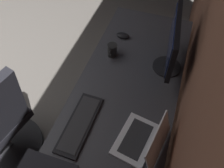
# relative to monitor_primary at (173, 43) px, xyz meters

# --- Properties ---
(wall_back) EXTENTS (5.01, 0.10, 2.60)m
(wall_back) POSITION_rel_monitor_primary_xyz_m (0.48, 0.19, 0.34)
(wall_back) COLOR brown
(wall_back) RESTS_ON ground
(desk) EXTENTS (2.05, 0.67, 0.73)m
(desk) POSITION_rel_monitor_primary_xyz_m (0.43, -0.21, -0.30)
(desk) COLOR #38383D
(desk) RESTS_ON ground
(monitor_primary) EXTENTS (0.48, 0.20, 0.39)m
(monitor_primary) POSITION_rel_monitor_primary_xyz_m (0.00, 0.00, 0.00)
(monitor_primary) COLOR black
(monitor_primary) RESTS_ON desk
(laptop_left) EXTENTS (0.33, 0.29, 0.19)m
(laptop_left) POSITION_rel_monitor_primary_xyz_m (0.62, -0.01, -0.18)
(laptop_left) COLOR silver
(laptop_left) RESTS_ON desk
(keyboard_main) EXTENTS (0.42, 0.15, 0.02)m
(keyboard_main) POSITION_rel_monitor_primary_xyz_m (0.62, -0.40, -0.22)
(keyboard_main) COLOR black
(keyboard_main) RESTS_ON desk
(mouse_main) EXTENTS (0.06, 0.10, 0.03)m
(mouse_main) POSITION_rel_monitor_primary_xyz_m (-0.21, -0.39, -0.21)
(mouse_main) COLOR black
(mouse_main) RESTS_ON desk
(coffee_mug) EXTENTS (0.11, 0.07, 0.10)m
(coffee_mug) POSITION_rel_monitor_primary_xyz_m (0.01, -0.41, -0.18)
(coffee_mug) COLOR black
(coffee_mug) RESTS_ON desk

